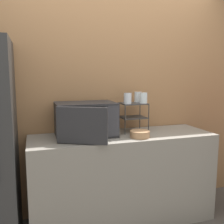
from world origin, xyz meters
name	(u,v)px	position (x,y,z in m)	size (l,w,h in m)	color
wall_back	(113,95)	(0.00, 0.63, 1.30)	(8.00, 0.06, 2.60)	#9E7047
counter	(123,178)	(0.00, 0.30, 0.46)	(1.86, 0.59, 0.92)	gray
microwave	(85,120)	(-0.37, 0.35, 1.09)	(0.59, 0.62, 0.33)	#262628
dish_rack	(133,111)	(0.15, 0.41, 1.14)	(0.27, 0.23, 0.31)	#333333
glass_front_left	(128,98)	(0.06, 0.34, 1.28)	(0.08, 0.08, 0.11)	silver
glass_back_right	(138,97)	(0.23, 0.47, 1.28)	(0.08, 0.08, 0.11)	silver
glass_front_right	(143,98)	(0.24, 0.34, 1.28)	(0.08, 0.08, 0.11)	silver
bowl	(140,134)	(0.12, 0.15, 0.95)	(0.19, 0.19, 0.07)	#AD7F56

